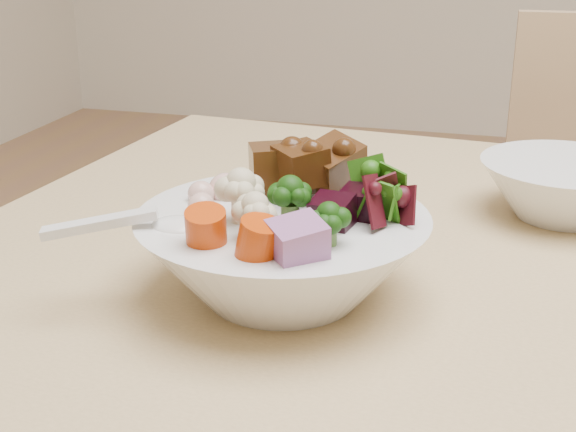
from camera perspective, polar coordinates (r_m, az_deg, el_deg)
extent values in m
cylinder|color=tan|center=(1.28, -4.75, -9.47)|extent=(0.05, 0.05, 0.64)
cylinder|color=tan|center=(1.53, 14.84, -10.26)|extent=(0.03, 0.03, 0.39)
sphere|color=black|center=(0.60, 0.15, 0.56)|extent=(0.04, 0.04, 0.04)
sphere|color=beige|center=(0.61, -3.33, 0.90)|extent=(0.04, 0.04, 0.04)
cube|color=black|center=(0.62, 5.13, 0.67)|extent=(0.04, 0.04, 0.03)
cube|color=#92588F|center=(0.55, 0.67, -1.98)|extent=(0.05, 0.05, 0.04)
cylinder|color=#D14705|center=(0.57, -5.85, -1.06)|extent=(0.04, 0.04, 0.03)
sphere|color=#DFA99C|center=(0.63, -6.18, 0.71)|extent=(0.03, 0.03, 0.03)
ellipsoid|color=white|center=(0.61, -7.76, -0.83)|extent=(0.06, 0.05, 0.02)
cube|color=white|center=(0.61, -13.25, -0.50)|extent=(0.09, 0.05, 0.02)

